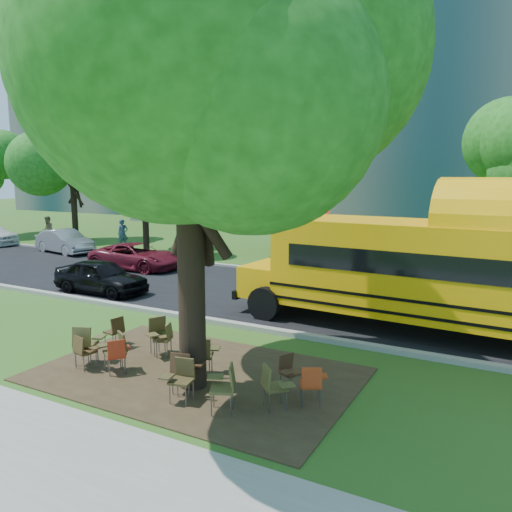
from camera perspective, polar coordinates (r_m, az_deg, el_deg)
The scene contains 31 objects.
ground at distance 12.48m, azimuth -9.38°, elevation -11.63°, with size 160.00×160.00×0.00m, color #335219.
dirt_patch at distance 11.54m, azimuth -6.90°, elevation -13.26°, with size 7.00×4.50×0.03m, color #382819.
asphalt_road at distance 18.25m, azimuth 4.22°, elevation -4.74°, with size 80.00×8.00×0.04m, color black.
kerb_near at distance 14.80m, azimuth -2.21°, elevation -7.86°, with size 80.00×0.25×0.14m, color gray.
kerb_far at distance 21.95m, azimuth 8.62°, elevation -2.30°, with size 80.00×0.25×0.14m, color gray.
building_main at distance 48.12m, azimuth 10.12°, elevation 16.94°, with size 38.00×16.00×22.00m, color slate.
building_left at distance 67.04m, azimuth -14.59°, elevation 13.70°, with size 26.00×14.00×20.00m, color slate.
bg_tree_0 at distance 29.34m, azimuth -12.70°, elevation 9.30°, with size 5.20×5.20×7.18m.
bg_tree_1 at distance 36.42m, azimuth -20.33°, elevation 10.19°, with size 6.00×6.00×8.40m.
bg_tree_2 at distance 27.98m, azimuth 2.52°, elevation 8.79°, with size 4.80×4.80×6.62m.
main_tree at distance 10.21m, azimuth -7.89°, elevation 19.38°, with size 7.20×7.20×9.84m.
school_bus at distance 14.41m, azimuth 24.21°, elevation -2.01°, with size 12.97×3.59×3.14m.
chair_0 at distance 12.44m, azimuth -18.88°, elevation -9.17°, with size 0.66×0.75×0.96m.
chair_1 at distance 12.17m, azimuth -19.05°, elevation -10.02°, with size 0.60×0.49×0.83m.
chair_2 at distance 11.72m, azimuth -15.61°, elevation -10.59°, with size 0.56×0.71×0.83m.
chair_3 at distance 11.84m, azimuth -15.66°, elevation -10.09°, with size 0.77×0.61×0.92m.
chair_4 at distance 10.43m, azimuth -8.22°, elevation -12.55°, with size 0.62×0.64×0.91m.
chair_5 at distance 10.13m, azimuth -8.54°, elevation -13.37°, with size 0.59×0.60×0.87m.
chair_6 at distance 9.61m, azimuth -3.55°, elevation -14.33°, with size 0.75×0.64×0.94m.
chair_7 at distance 9.67m, azimuth 1.94°, elevation -14.34°, with size 0.76×0.60×0.89m.
chair_8 at distance 13.44m, azimuth -15.74°, elevation -8.00°, with size 0.49×0.60×0.83m.
chair_9 at distance 12.62m, azimuth -10.38°, elevation -8.96°, with size 0.63×0.56×0.82m.
chair_10 at distance 12.66m, azimuth -11.09°, elevation -8.55°, with size 0.63×0.79×0.96m.
chair_11 at distance 11.24m, azimuth -6.04°, elevation -10.92°, with size 0.61×0.71×0.90m.
chair_12 at distance 10.54m, azimuth 3.73°, elevation -12.74°, with size 0.50×0.64×0.77m.
chair_13 at distance 9.89m, azimuth 6.45°, elevation -14.04°, with size 0.57×0.68×0.84m.
black_car at distance 19.64m, azimuth -17.30°, elevation -2.26°, with size 1.53×3.80×1.30m, color black.
bg_car_silver at distance 30.43m, azimuth -21.02°, elevation 1.55°, with size 1.44×4.13×1.36m, color gray.
bg_car_red at distance 24.21m, azimuth -13.57°, elevation -0.05°, with size 2.07×4.48×1.25m, color maroon.
pedestrian_a at distance 31.27m, azimuth -14.98°, elevation 2.45°, with size 0.66×0.43×1.80m, color navy.
pedestrian_b at distance 35.40m, azimuth -22.70°, elevation 2.77°, with size 0.86×0.67×1.76m, color #8A7052.
Camera 1 is at (7.22, -9.17, 4.41)m, focal length 35.00 mm.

